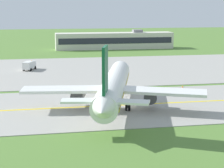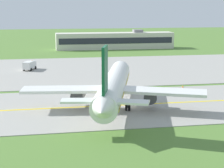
% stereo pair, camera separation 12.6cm
% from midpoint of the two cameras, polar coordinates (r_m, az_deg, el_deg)
% --- Properties ---
extents(ground_plane, '(500.00, 500.00, 0.00)m').
position_cam_midpoint_polar(ground_plane, '(71.52, 2.57, -3.17)').
color(ground_plane, '#517A33').
extents(taxiway_strip, '(240.00, 28.00, 0.10)m').
position_cam_midpoint_polar(taxiway_strip, '(71.51, 2.57, -3.13)').
color(taxiway_strip, '#9E9B93').
rests_on(taxiway_strip, ground).
extents(apron_pad, '(140.00, 52.00, 0.10)m').
position_cam_midpoint_polar(apron_pad, '(113.81, 2.76, 2.35)').
color(apron_pad, '#9E9B93').
rests_on(apron_pad, ground).
extents(taxiway_centreline, '(220.00, 0.60, 0.01)m').
position_cam_midpoint_polar(taxiway_centreline, '(71.50, 2.57, -3.08)').
color(taxiway_centreline, yellow).
rests_on(taxiway_centreline, taxiway_strip).
extents(airplane_lead, '(31.97, 39.04, 12.70)m').
position_cam_midpoint_polar(airplane_lead, '(68.26, 0.21, -0.30)').
color(airplane_lead, white).
rests_on(airplane_lead, ground).
extents(service_truck_baggage, '(3.83, 6.34, 2.60)m').
position_cam_midpoint_polar(service_truck_baggage, '(112.67, -12.22, 2.77)').
color(service_truck_baggage, silver).
rests_on(service_truck_baggage, ground).
extents(terminal_building, '(50.55, 8.40, 8.14)m').
position_cam_midpoint_polar(terminal_building, '(166.62, 0.38, 6.45)').
color(terminal_building, beige).
rests_on(terminal_building, ground).
extents(traffic_cone_near_edge, '(0.44, 0.44, 0.60)m').
position_cam_midpoint_polar(traffic_cone_near_edge, '(85.48, 5.70, -0.58)').
color(traffic_cone_near_edge, orange).
rests_on(traffic_cone_near_edge, ground).
extents(traffic_cone_mid_edge, '(0.44, 0.44, 0.60)m').
position_cam_midpoint_polar(traffic_cone_mid_edge, '(87.98, 10.40, -0.37)').
color(traffic_cone_mid_edge, orange).
rests_on(traffic_cone_mid_edge, ground).
extents(traffic_cone_far_edge, '(0.44, 0.44, 0.60)m').
position_cam_midpoint_polar(traffic_cone_far_edge, '(81.97, -6.39, -1.12)').
color(traffic_cone_far_edge, orange).
rests_on(traffic_cone_far_edge, ground).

